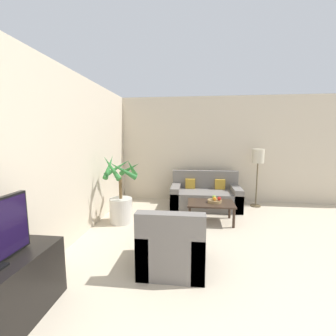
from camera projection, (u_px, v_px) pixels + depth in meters
name	position (u px, v px, depth m)	size (l,w,h in m)	color
wall_back	(240.00, 150.00, 5.74)	(7.74, 0.06, 2.70)	beige
wall_left	(47.00, 162.00, 2.94)	(0.06, 7.94, 2.70)	beige
potted_palm	(121.00, 199.00, 4.39)	(0.78, 0.79, 1.35)	beige
sofa_loveseat	(205.00, 196.00, 5.39)	(1.61, 0.87, 0.85)	slate
floor_lamp	(258.00, 160.00, 5.33)	(0.28, 0.28, 1.40)	brown
coffee_table	(211.00, 205.00, 4.43)	(0.91, 0.60, 0.39)	#38281E
fruit_bowl	(215.00, 201.00, 4.43)	(0.27, 0.27, 0.06)	#997A4C
apple_red	(219.00, 199.00, 4.37)	(0.07, 0.07, 0.07)	red
apple_green	(214.00, 197.00, 4.45)	(0.08, 0.08, 0.08)	olive
orange_fruit	(215.00, 199.00, 4.36)	(0.07, 0.07, 0.07)	orange
armchair	(172.00, 247.00, 2.87)	(0.80, 0.79, 0.83)	slate
ottoman	(180.00, 229.00, 3.64)	(0.54, 0.49, 0.41)	slate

